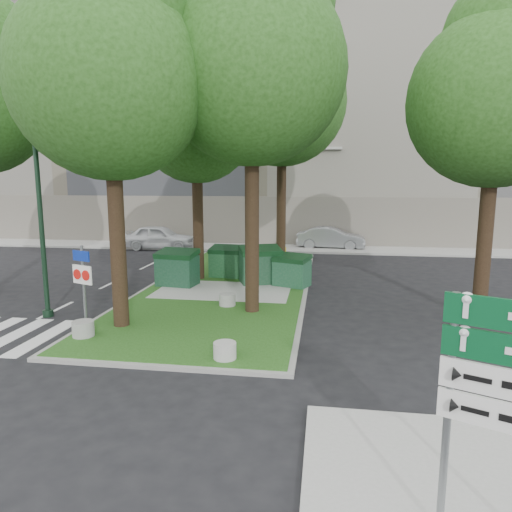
% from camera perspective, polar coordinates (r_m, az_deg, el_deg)
% --- Properties ---
extents(ground, '(120.00, 120.00, 0.00)m').
position_cam_1_polar(ground, '(11.18, -14.75, -13.21)').
color(ground, black).
rests_on(ground, ground).
extents(median_island, '(6.00, 16.00, 0.12)m').
position_cam_1_polar(median_island, '(18.32, -3.41, -3.77)').
color(median_island, '#1F4A15').
rests_on(median_island, ground).
extents(median_kerb, '(6.30, 16.30, 0.10)m').
position_cam_1_polar(median_kerb, '(18.32, -3.41, -3.80)').
color(median_kerb, gray).
rests_on(median_kerb, ground).
extents(sidewalk_corner, '(5.00, 4.00, 0.12)m').
position_cam_1_polar(sidewalk_corner, '(7.62, 27.02, -25.04)').
color(sidewalk_corner, '#999993').
rests_on(sidewalk_corner, ground).
extents(building_sidewalk, '(42.00, 3.00, 0.12)m').
position_cam_1_polar(building_sidewalk, '(28.57, -0.05, 1.04)').
color(building_sidewalk, '#999993').
rests_on(building_sidewalk, ground).
extents(zebra_crossing, '(5.00, 3.00, 0.01)m').
position_cam_1_polar(zebra_crossing, '(14.19, -26.52, -8.98)').
color(zebra_crossing, silver).
rests_on(zebra_crossing, ground).
extents(apartment_building, '(41.00, 12.00, 16.00)m').
position_cam_1_polar(apartment_building, '(35.89, 1.81, 15.47)').
color(apartment_building, tan).
rests_on(apartment_building, ground).
extents(tree_median_near_left, '(5.20, 5.20, 10.53)m').
position_cam_1_polar(tree_median_near_left, '(13.60, -17.48, 22.08)').
color(tree_median_near_left, black).
rests_on(tree_median_near_left, ground).
extents(tree_median_near_right, '(5.60, 5.60, 11.46)m').
position_cam_1_polar(tree_median_near_right, '(14.64, -0.12, 24.24)').
color(tree_median_near_right, black).
rests_on(tree_median_near_right, ground).
extents(tree_median_mid, '(4.80, 4.80, 9.99)m').
position_cam_1_polar(tree_median_mid, '(19.39, -7.23, 17.49)').
color(tree_median_mid, black).
rests_on(tree_median_mid, ground).
extents(tree_median_far, '(5.80, 5.80, 11.93)m').
position_cam_1_polar(tree_median_far, '(21.96, 3.57, 20.13)').
color(tree_median_far, black).
rests_on(tree_median_far, ground).
extents(tree_street_right, '(5.00, 5.00, 10.06)m').
position_cam_1_polar(tree_street_right, '(15.54, 28.23, 18.52)').
color(tree_street_right, black).
rests_on(tree_street_right, ground).
extents(dumpster_a, '(1.68, 1.29, 1.44)m').
position_cam_1_polar(dumpster_a, '(18.34, -9.81, -1.48)').
color(dumpster_a, '#0D321D').
rests_on(dumpster_a, median_island).
extents(dumpster_b, '(1.53, 1.14, 1.34)m').
position_cam_1_polar(dumpster_b, '(19.79, -3.62, -0.70)').
color(dumpster_b, '#13431F').
rests_on(dumpster_b, median_island).
extents(dumpster_c, '(1.93, 1.64, 1.52)m').
position_cam_1_polar(dumpster_c, '(18.46, 0.54, -1.15)').
color(dumpster_c, '#0F321B').
rests_on(dumpster_c, median_island).
extents(dumpster_d, '(1.61, 1.38, 1.26)m').
position_cam_1_polar(dumpster_d, '(18.02, 4.50, -1.83)').
color(dumpster_d, '#144226').
rests_on(dumpster_d, median_island).
extents(bollard_left, '(0.57, 0.57, 0.41)m').
position_cam_1_polar(bollard_left, '(13.19, -20.79, -8.49)').
color(bollard_left, gray).
rests_on(bollard_left, median_island).
extents(bollard_right, '(0.54, 0.54, 0.39)m').
position_cam_1_polar(bollard_right, '(10.92, -3.92, -11.70)').
color(bollard_right, '#A8A7A3').
rests_on(bollard_right, median_island).
extents(bollard_mid, '(0.55, 0.55, 0.39)m').
position_cam_1_polar(bollard_mid, '(15.29, -3.60, -5.46)').
color(bollard_mid, gray).
rests_on(bollard_mid, median_island).
extents(litter_bin, '(0.44, 0.44, 0.77)m').
position_cam_1_polar(litter_bin, '(23.27, 3.25, 0.19)').
color(litter_bin, gold).
rests_on(litter_bin, median_island).
extents(street_lamp, '(0.47, 0.47, 5.91)m').
position_cam_1_polar(street_lamp, '(15.36, -25.47, 6.55)').
color(street_lamp, black).
rests_on(street_lamp, ground).
extents(traffic_sign_pole, '(0.70, 0.30, 2.45)m').
position_cam_1_polar(traffic_sign_pole, '(13.81, -20.79, -2.36)').
color(traffic_sign_pole, slate).
rests_on(traffic_sign_pole, ground).
extents(car_white, '(4.49, 1.90, 1.51)m').
position_cam_1_polar(car_white, '(28.88, -11.97, 2.32)').
color(car_white, silver).
rests_on(car_white, ground).
extents(car_silver, '(4.31, 1.85, 1.38)m').
position_cam_1_polar(car_silver, '(28.79, 9.36, 2.25)').
color(car_silver, '#919498').
rests_on(car_silver, ground).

